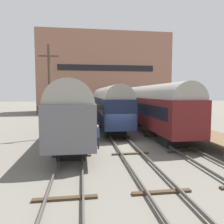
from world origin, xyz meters
TOP-DOWN VIEW (x-y plane):
  - ground_plane at (0.00, 0.00)m, footprint 200.00×200.00m
  - track_left at (-4.03, 0.00)m, footprint 2.60×60.00m
  - track_middle at (0.00, 0.00)m, footprint 2.60×60.00m
  - track_right at (4.03, 0.00)m, footprint 2.60×60.00m
  - train_car_maroon at (4.03, 5.18)m, footprint 2.85×18.15m
  - train_car_navy at (0.00, 9.80)m, footprint 2.89×18.51m
  - train_car_grey at (-4.03, 3.35)m, footprint 3.03×18.83m
  - station_platform at (6.78, 0.22)m, footprint 2.86×11.55m
  - bench at (6.94, 2.23)m, footprint 1.40×0.40m
  - person_worker at (-2.18, -1.13)m, footprint 0.32×0.32m
  - utility_pole at (-6.26, 3.35)m, footprint 1.80×0.24m
  - warehouse_building at (1.93, 33.00)m, footprint 28.47×10.31m

SIDE VIEW (x-z plane):
  - ground_plane at x=0.00m, z-range 0.00..0.00m
  - track_left at x=-4.03m, z-range 0.01..0.27m
  - track_middle at x=0.00m, z-range 0.01..0.27m
  - track_right at x=4.03m, z-range 0.01..0.27m
  - station_platform at x=6.78m, z-range 0.41..1.39m
  - person_worker at x=-2.18m, z-range 0.20..2.07m
  - bench at x=6.94m, z-range 1.01..1.92m
  - train_car_grey at x=-4.03m, z-range 0.34..5.43m
  - train_car_navy at x=0.00m, z-range 0.36..5.44m
  - train_car_maroon at x=4.03m, z-range 0.37..5.49m
  - utility_pole at x=-6.26m, z-range 0.16..8.86m
  - warehouse_building at x=1.93m, z-range 0.00..17.26m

